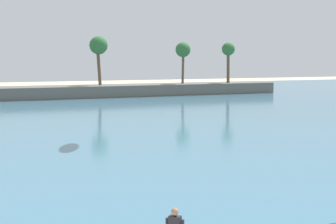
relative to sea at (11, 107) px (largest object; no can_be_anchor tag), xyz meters
name	(u,v)px	position (x,y,z in m)	size (l,w,h in m)	color
sea	(11,107)	(0.00, 0.00, 0.00)	(220.00, 103.02, 0.06)	teal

